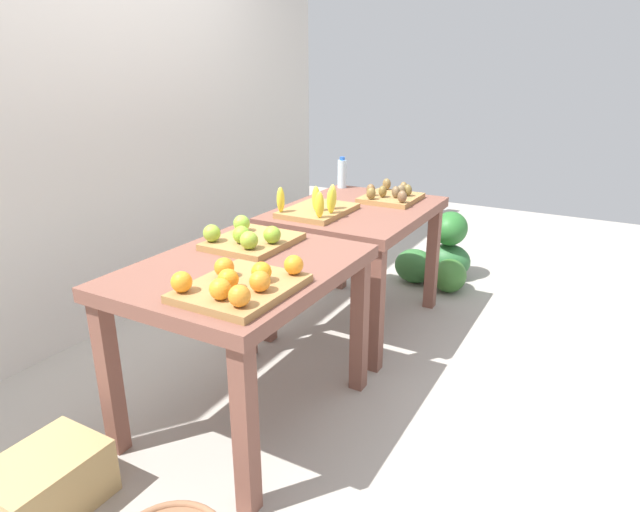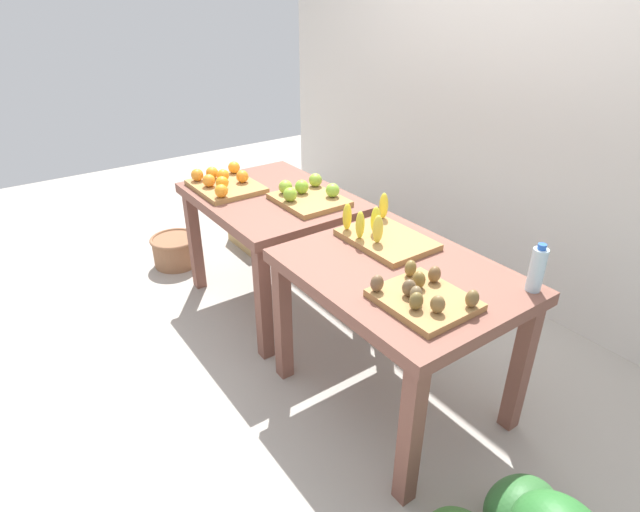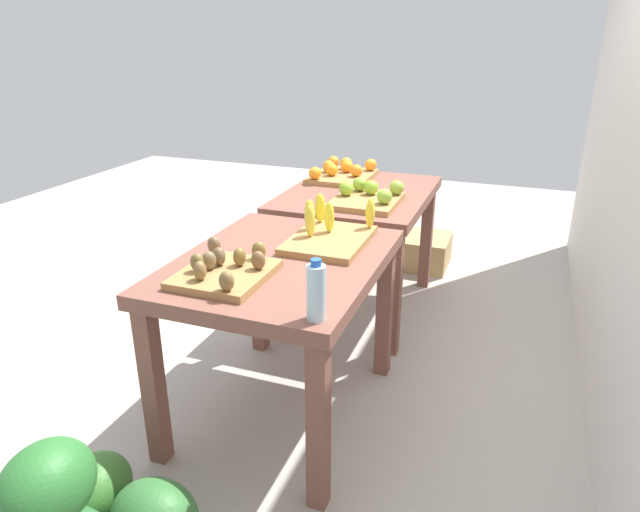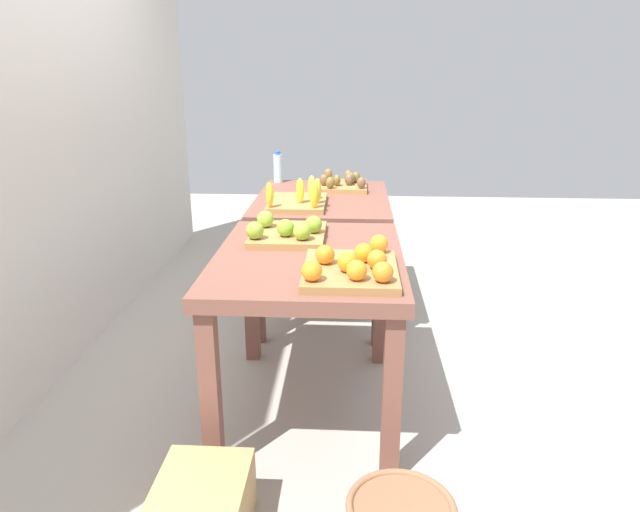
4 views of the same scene
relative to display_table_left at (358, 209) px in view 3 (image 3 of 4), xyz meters
The scene contains 10 objects.
ground_plane 0.85m from the display_table_left, ahead, with size 8.00×8.00×0.00m, color #A9A197.
display_table_left is the anchor object (origin of this frame).
display_table_right 1.12m from the display_table_left, ahead, with size 1.04×0.80×0.75m.
orange_bin 0.35m from the display_table_left, 143.55° to the right, with size 0.44×0.36×0.11m.
apple_bin 0.29m from the display_table_left, 28.65° to the left, with size 0.40×0.36×0.11m.
banana_crate 0.88m from the display_table_left, ahead, with size 0.44×0.32×0.17m.
kiwi_bin 1.38m from the display_table_left, ahead, with size 0.36×0.32×0.10m.
water_bottle 1.61m from the display_table_left, 11.77° to the left, with size 0.06×0.06×0.21m.
wicker_basket 1.07m from the display_table_left, 157.85° to the right, with size 0.35×0.35×0.22m.
cardboard_produce_box 1.02m from the display_table_left, 159.84° to the left, with size 0.40×0.30×0.22m, color tan.
Camera 3 is at (2.51, 0.90, 1.62)m, focal length 31.67 mm.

